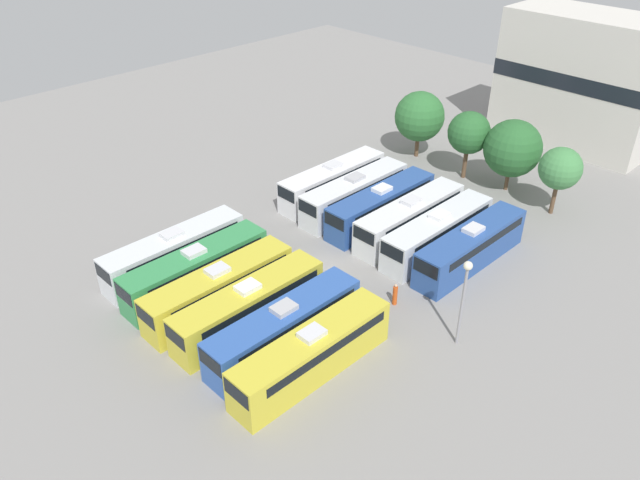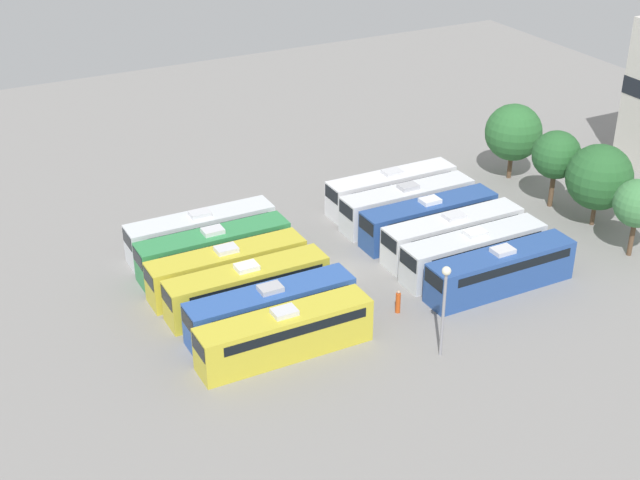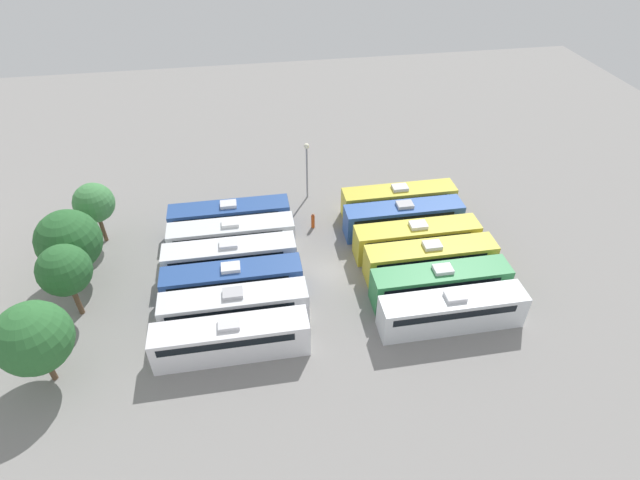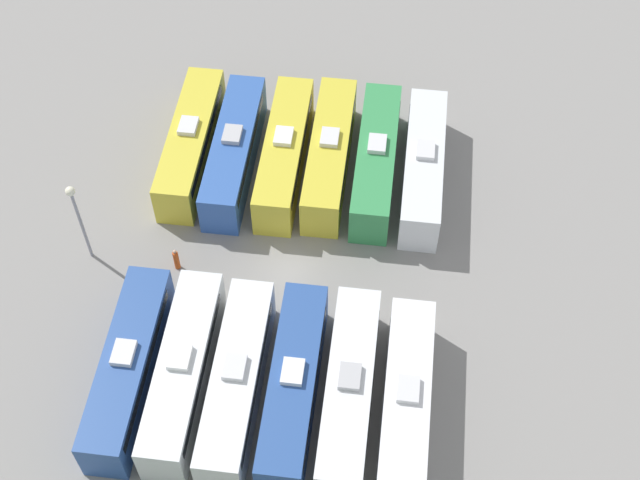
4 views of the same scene
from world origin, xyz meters
name	(u,v)px [view 4 (image 4 of 4)]	position (x,y,z in m)	size (l,w,h in m)	color
ground_plane	(288,274)	(0.00, 0.00, 0.00)	(115.11, 115.11, 0.00)	gray
bus_0	(423,167)	(-8.06, -8.69, 1.72)	(2.57, 11.99, 3.49)	silver
bus_1	(376,160)	(-4.82, -8.87, 1.72)	(2.57, 11.99, 3.49)	#338C4C
bus_2	(329,154)	(-1.61, -9.07, 1.72)	(2.57, 11.99, 3.49)	gold
bus_3	(284,153)	(1.48, -8.79, 1.72)	(2.57, 11.99, 3.49)	gold
bus_4	(234,151)	(4.93, -8.54, 1.72)	(2.57, 11.99, 3.49)	#2D56A8
bus_5	(191,142)	(8.03, -8.97, 1.72)	(2.57, 11.99, 3.49)	gold
bus_6	(406,403)	(-8.02, 9.09, 1.72)	(2.57, 11.99, 3.49)	white
bus_7	(349,391)	(-4.78, 8.70, 1.72)	(2.57, 11.99, 3.49)	silver
bus_8	(293,386)	(-1.63, 8.78, 1.72)	(2.57, 11.99, 3.49)	#284C93
bus_9	(237,381)	(1.59, 8.89, 1.72)	(2.57, 11.99, 3.49)	silver
bus_10	(183,372)	(4.74, 8.64, 1.72)	(2.57, 11.99, 3.49)	silver
bus_11	(128,367)	(7.91, 8.75, 1.72)	(2.57, 11.99, 3.49)	#284C93
worker_person	(176,260)	(7.09, 0.35, 0.84)	(0.36, 0.36, 1.80)	#CC4C19
light_pole	(77,210)	(12.84, 0.08, 4.64)	(0.60, 0.60, 6.71)	gray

